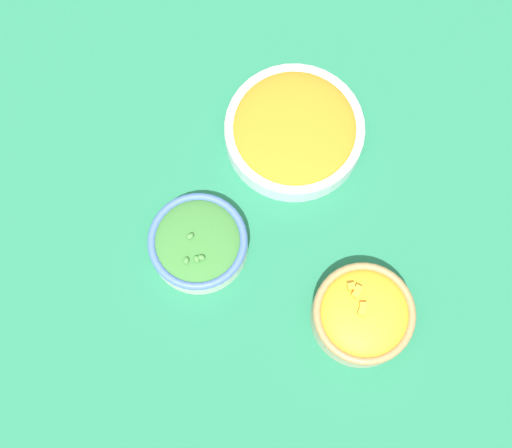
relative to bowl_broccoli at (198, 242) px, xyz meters
name	(u,v)px	position (x,y,z in m)	size (l,w,h in m)	color
ground_plane	(256,229)	(0.02, -0.09, -0.03)	(3.00, 3.00, 0.00)	#23704C
bowl_broccoli	(198,242)	(0.00, 0.00, 0.00)	(0.15, 0.15, 0.06)	silver
bowl_squash	(363,314)	(-0.14, -0.23, 0.01)	(0.15, 0.15, 0.07)	beige
bowl_carrots	(294,130)	(0.17, -0.17, 0.00)	(0.22, 0.22, 0.06)	silver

